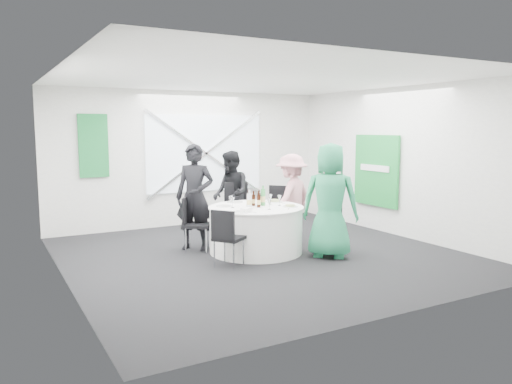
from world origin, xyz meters
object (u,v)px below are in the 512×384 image
person_man_back_left (195,197)px  person_woman_green (330,201)px  chair_back (238,206)px  green_water_bottle (263,198)px  banquet_table (256,229)px  clear_water_bottle (249,201)px  chair_back_left (192,220)px  chair_front_right (333,220)px  person_man_back (231,194)px  chair_front_left (226,234)px  chair_back_right (278,208)px  person_woman_pink (291,197)px

person_man_back_left → person_woman_green: (1.67, -1.50, 0.01)m
chair_back → green_water_bottle: 1.08m
banquet_table → clear_water_bottle: bearing=-159.6°
chair_back → chair_back_left: bearing=-143.8°
chair_front_right → person_man_back: (-0.84, 2.01, 0.25)m
chair_front_right → person_man_back: size_ratio=0.59×
chair_front_right → clear_water_bottle: clear_water_bottle is taller
banquet_table → person_woman_green: 1.31m
person_man_back_left → chair_front_left: bearing=-51.6°
person_woman_green → green_water_bottle: size_ratio=5.45×
chair_front_right → green_water_bottle: bearing=-96.1°
chair_back_right → person_woman_green: size_ratio=0.54×
chair_back → person_man_back_left: person_man_back_left is taller
person_man_back → person_woman_green: size_ratio=0.90×
banquet_table → green_water_bottle: size_ratio=4.70×
person_woman_pink → person_woman_green: 1.33m
chair_back_left → chair_front_left: 1.17m
chair_back → person_woman_green: bearing=-59.8°
chair_back → clear_water_bottle: (-0.37, -1.14, 0.26)m
person_woman_pink → banquet_table: bearing=0.0°
person_woman_green → clear_water_bottle: person_woman_green is taller
person_man_back → green_water_bottle: 1.24m
person_woman_pink → clear_water_bottle: bearing=-0.7°
chair_back_right → clear_water_bottle: clear_water_bottle is taller
chair_back → green_water_bottle: (-0.06, -1.04, 0.28)m
chair_back → chair_front_left: chair_back is taller
person_man_back → person_woman_pink: bearing=54.1°
banquet_table → chair_back_left: chair_back_left is taller
banquet_table → chair_back_left: 1.07m
chair_back_left → person_woman_pink: bearing=-60.1°
person_woman_green → chair_front_right: bearing=-99.1°
chair_front_left → green_water_bottle: 1.23m
chair_front_left → person_woman_pink: bearing=-95.3°
person_man_back → chair_back_left: bearing=-48.9°
chair_front_left → person_woman_green: size_ratio=0.48×
chair_back → chair_back_left: chair_back is taller
chair_front_right → green_water_bottle: green_water_bottle is taller
chair_front_left → person_woman_pink: size_ratio=0.55×
chair_back_right → person_man_back_left: bearing=-128.5°
person_woman_green → green_water_bottle: bearing=-6.8°
banquet_table → chair_front_left: size_ratio=1.81×
chair_front_left → person_man_back: (0.99, 1.87, 0.31)m
chair_back_left → chair_front_right: (1.90, -1.30, 0.03)m
chair_back → chair_back_left: (-1.11, -0.51, -0.08)m
chair_back → chair_front_right: (0.79, -1.81, -0.05)m
banquet_table → chair_front_right: (1.00, -0.73, 0.18)m
banquet_table → clear_water_bottle: size_ratio=5.42×
person_man_back_left → person_woman_pink: 1.82m
chair_back → clear_water_bottle: 1.22m
green_water_bottle → chair_back_right: bearing=43.4°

